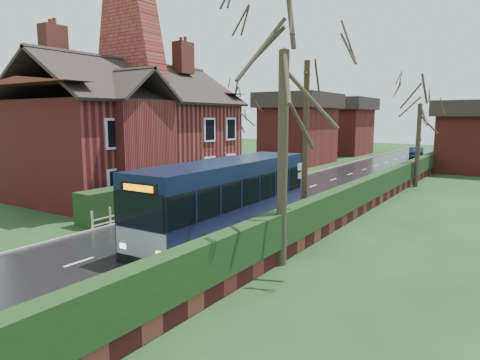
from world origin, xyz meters
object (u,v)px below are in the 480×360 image
Objects in this scene: car_green at (214,196)px; bus_stop_sign at (301,183)px; car_silver at (168,201)px; telegraph_pole at (305,147)px; brick_house at (134,127)px; bus at (226,198)px.

car_green is 1.52× the size of bus_stop_sign.
telegraph_pole reaches higher than car_silver.
brick_house is 8.02m from car_silver.
bus_stop_sign is (1.89, 3.53, 0.35)m from bus.
bus is at bearing -70.77° from car_green.
bus is at bearing -23.94° from brick_house.
car_silver is at bearing 162.54° from bus.
bus_stop_sign reaches higher than car_silver.
car_green is 0.60× the size of telegraph_pole.
bus_stop_sign is at bearing 59.89° from bus.
car_green is (7.13, -0.78, -3.73)m from brick_house.
brick_house is 1.38× the size of bus.
car_green is at bearing -6.21° from brick_house.
car_silver is 2.90m from car_green.
car_green is (0.94, 2.75, -0.05)m from car_silver.
car_silver is (6.20, -3.52, -3.68)m from brick_house.
bus reaches higher than car_silver.
bus is 4.90m from car_silver.
telegraph_pole is (2.69, 2.15, 2.17)m from bus.
car_green is 5.77m from bus_stop_sign.
bus is 4.07m from telegraph_pole.
brick_house is at bearing 150.46° from car_green.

